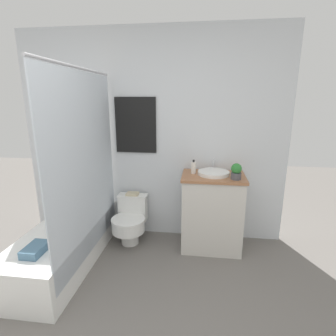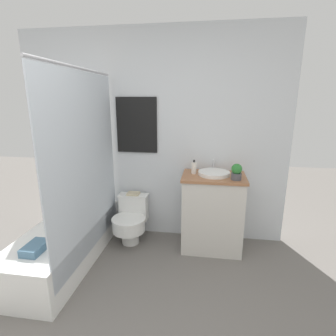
# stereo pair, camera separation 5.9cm
# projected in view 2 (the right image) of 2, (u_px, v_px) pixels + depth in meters

# --- Properties ---
(wall_back) EXTENTS (3.20, 0.07, 2.50)m
(wall_back) POSITION_uv_depth(u_px,v_px,m) (152.00, 137.00, 3.18)
(wall_back) COLOR silver
(wall_back) RESTS_ON ground_plane
(shower_area) EXTENTS (0.62, 1.56, 1.98)m
(shower_area) POSITION_uv_depth(u_px,v_px,m) (67.00, 239.00, 2.78)
(shower_area) COLOR white
(shower_area) RESTS_ON ground_plane
(toilet) EXTENTS (0.40, 0.51, 0.56)m
(toilet) POSITION_uv_depth(u_px,v_px,m) (131.00, 220.00, 3.18)
(toilet) COLOR white
(toilet) RESTS_ON ground_plane
(vanity) EXTENTS (0.70, 0.49, 0.88)m
(vanity) POSITION_uv_depth(u_px,v_px,m) (212.00, 212.00, 3.01)
(vanity) COLOR beige
(vanity) RESTS_ON ground_plane
(sink) EXTENTS (0.35, 0.39, 0.13)m
(sink) POSITION_uv_depth(u_px,v_px,m) (214.00, 173.00, 2.91)
(sink) COLOR white
(sink) RESTS_ON vanity
(soap_bottle) EXTENTS (0.06, 0.06, 0.16)m
(soap_bottle) POSITION_uv_depth(u_px,v_px,m) (194.00, 168.00, 2.95)
(soap_bottle) COLOR silver
(soap_bottle) RESTS_ON vanity
(potted_plant) EXTENTS (0.11, 0.11, 0.17)m
(potted_plant) POSITION_uv_depth(u_px,v_px,m) (237.00, 172.00, 2.72)
(potted_plant) COLOR #4C4C51
(potted_plant) RESTS_ON vanity
(book_on_tank) EXTENTS (0.15, 0.12, 0.02)m
(book_on_tank) POSITION_uv_depth(u_px,v_px,m) (133.00, 194.00, 3.24)
(book_on_tank) COLOR beige
(book_on_tank) RESTS_ON toilet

